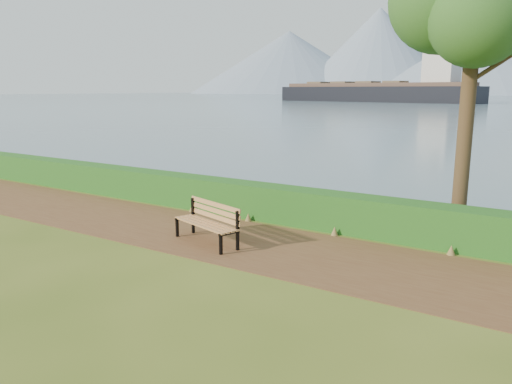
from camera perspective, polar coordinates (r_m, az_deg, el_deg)
The scene contains 5 objects.
ground at distance 12.24m, azimuth -1.89°, elevation -6.16°, with size 140.00×140.00×0.00m, color #465A19.
path at distance 12.48m, azimuth -1.11°, elevation -5.78°, with size 40.00×3.40×0.01m, color brown.
hedge at distance 14.25m, azimuth 4.03°, elevation -1.53°, with size 32.00×0.85×1.00m, color #1E4C15.
bench at distance 12.38m, azimuth -5.37°, elevation -3.20°, with size 2.09×1.14×1.01m.
cargo_ship at distance 154.28m, azimuth 14.06°, elevation 10.99°, with size 63.27×20.09×18.97m.
Camera 1 is at (6.62, -9.60, 3.75)m, focal length 35.00 mm.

